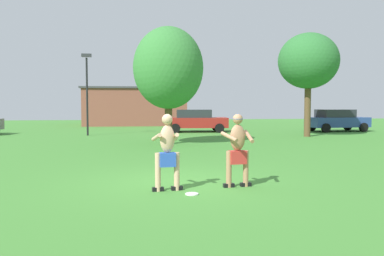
# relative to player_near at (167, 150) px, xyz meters

# --- Properties ---
(ground_plane) EXTENTS (80.00, 80.00, 0.00)m
(ground_plane) POSITION_rel_player_near_xyz_m (0.36, 0.88, -0.92)
(ground_plane) COLOR #428433
(player_near) EXTENTS (0.70, 0.66, 1.74)m
(player_near) POSITION_rel_player_near_xyz_m (0.00, 0.00, 0.00)
(player_near) COLOR black
(player_near) RESTS_ON ground_plane
(player_in_red) EXTENTS (0.74, 0.65, 1.74)m
(player_in_red) POSITION_rel_player_near_xyz_m (1.68, 0.18, 0.04)
(player_in_red) COLOR black
(player_in_red) RESTS_ON ground_plane
(frisbee) EXTENTS (0.29, 0.29, 0.03)m
(frisbee) POSITION_rel_player_near_xyz_m (0.50, -0.45, -0.91)
(frisbee) COLOR white
(frisbee) RESTS_ON ground_plane
(car_blue_near_post) EXTENTS (4.48, 2.42, 1.58)m
(car_blue_near_post) POSITION_rel_player_near_xyz_m (13.43, 17.71, -0.10)
(car_blue_near_post) COLOR #2D478C
(car_blue_near_post) RESTS_ON ground_plane
(car_red_far_end) EXTENTS (4.41, 2.26, 1.58)m
(car_red_far_end) POSITION_rel_player_near_xyz_m (3.29, 18.46, -0.10)
(car_red_far_end) COLOR maroon
(car_red_far_end) RESTS_ON ground_plane
(lamp_post) EXTENTS (0.60, 0.24, 5.08)m
(lamp_post) POSITION_rel_player_near_xyz_m (-3.86, 16.30, 2.24)
(lamp_post) COLOR black
(lamp_post) RESTS_ON ground_plane
(outbuilding_behind_lot) EXTENTS (9.59, 6.92, 3.51)m
(outbuilding_behind_lot) POSITION_rel_player_near_xyz_m (-1.03, 29.29, 0.84)
(outbuilding_behind_lot) COLOR brown
(outbuilding_behind_lot) RESTS_ON ground_plane
(tree_left_field) EXTENTS (3.42, 3.42, 5.72)m
(tree_left_field) POSITION_rel_player_near_xyz_m (0.79, 10.42, 2.78)
(tree_left_field) COLOR brown
(tree_left_field) RESTS_ON ground_plane
(tree_behind_players) EXTENTS (3.60, 3.60, 6.22)m
(tree_behind_players) POSITION_rel_player_near_xyz_m (9.43, 13.73, 3.59)
(tree_behind_players) COLOR brown
(tree_behind_players) RESTS_ON ground_plane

